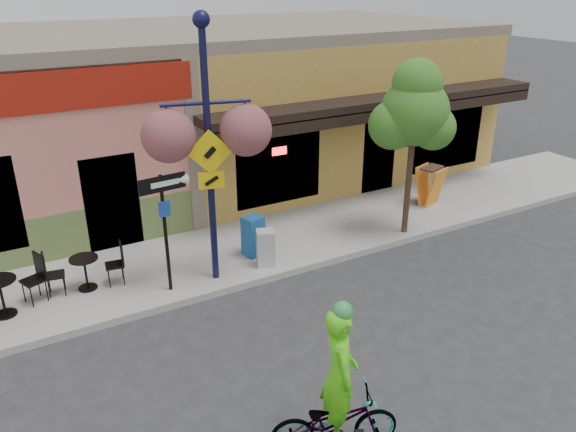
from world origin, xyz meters
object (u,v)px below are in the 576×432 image
(lamp_post, at_px, (209,156))
(newspaper_box_blue, at_px, (253,236))
(one_way_sign, at_px, (166,235))
(street_tree, at_px, (411,149))
(cyclist_rider, at_px, (339,390))
(newspaper_box_grey, at_px, (266,248))
(building, at_px, (177,107))
(bicycle, at_px, (334,422))

(lamp_post, relative_size, newspaper_box_blue, 5.70)
(one_way_sign, bearing_deg, street_tree, -7.74)
(cyclist_rider, xyz_separation_m, newspaper_box_blue, (1.41, 5.36, -0.35))
(newspaper_box_grey, relative_size, street_tree, 0.19)
(one_way_sign, relative_size, street_tree, 0.58)
(cyclist_rider, relative_size, newspaper_box_blue, 2.11)
(building, bearing_deg, lamp_post, -103.80)
(bicycle, xyz_separation_m, newspaper_box_grey, (1.48, 4.80, 0.10))
(one_way_sign, xyz_separation_m, street_tree, (5.79, -0.18, 0.88))
(cyclist_rider, bearing_deg, street_tree, -27.09)
(building, relative_size, newspaper_box_blue, 20.05)
(bicycle, bearing_deg, cyclist_rider, -69.37)
(bicycle, bearing_deg, lamp_post, 16.57)
(cyclist_rider, distance_m, newspaper_box_blue, 5.55)
(bicycle, xyz_separation_m, newspaper_box_blue, (1.46, 5.36, 0.15))
(bicycle, height_order, street_tree, street_tree)
(building, height_order, street_tree, building)
(bicycle, relative_size, newspaper_box_grey, 2.15)
(one_way_sign, bearing_deg, cyclist_rider, -88.01)
(bicycle, xyz_separation_m, cyclist_rider, (0.05, 0.00, 0.51))
(street_tree, bearing_deg, building, 115.73)
(newspaper_box_grey, bearing_deg, bicycle, -86.28)
(bicycle, relative_size, lamp_post, 0.33)
(bicycle, height_order, cyclist_rider, cyclist_rider)
(newspaper_box_blue, xyz_separation_m, newspaper_box_grey, (0.01, -0.56, -0.06))
(building, height_order, cyclist_rider, building)
(newspaper_box_grey, bearing_deg, building, 106.76)
(cyclist_rider, relative_size, lamp_post, 0.37)
(cyclist_rider, distance_m, newspaper_box_grey, 5.02)
(one_way_sign, relative_size, newspaper_box_blue, 2.62)
(lamp_post, bearing_deg, street_tree, 10.74)
(newspaper_box_grey, height_order, street_tree, street_tree)
(building, xyz_separation_m, one_way_sign, (-2.56, -6.51, -0.91))
(cyclist_rider, xyz_separation_m, street_tree, (5.11, 4.65, 1.26))
(lamp_post, bearing_deg, building, 89.24)
(cyclist_rider, bearing_deg, building, 11.17)
(newspaper_box_grey, bearing_deg, newspaper_box_blue, 112.33)
(bicycle, bearing_deg, one_way_sign, 28.03)
(building, distance_m, newspaper_box_grey, 6.77)
(one_way_sign, relative_size, newspaper_box_grey, 2.99)
(cyclist_rider, bearing_deg, newspaper_box_grey, 4.08)
(building, distance_m, bicycle, 11.64)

